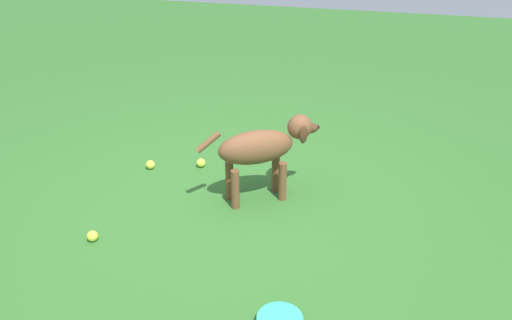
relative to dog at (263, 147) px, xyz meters
The scene contains 5 objects.
ground 0.47m from the dog, 122.30° to the right, with size 14.00×14.00×0.00m, color #2D6026.
dog is the anchor object (origin of this frame).
tennis_ball_0 0.72m from the dog, 151.70° to the left, with size 0.07×0.07×0.07m, color #D1E53F.
tennis_ball_1 1.18m from the dog, 137.89° to the right, with size 0.07×0.07×0.07m, color #C1D33D.
tennis_ball_2 0.99m from the dog, 169.37° to the left, with size 0.07×0.07×0.07m, color #D5D540.
Camera 1 is at (0.93, -2.68, 1.81)m, focal length 36.45 mm.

